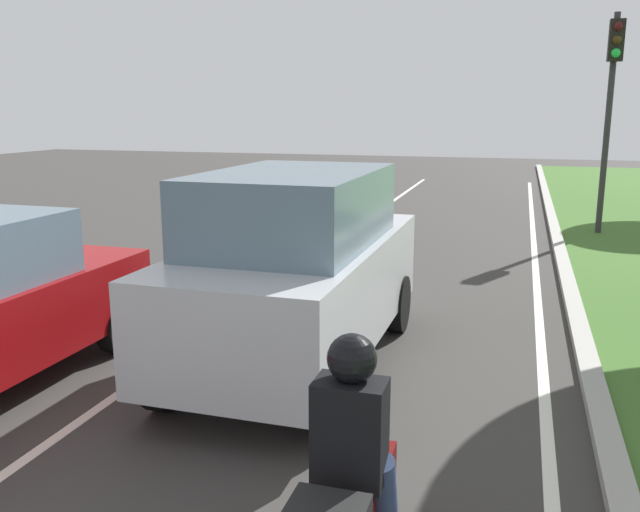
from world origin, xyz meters
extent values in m
plane|color=#383533|center=(0.00, 14.00, 0.00)|extent=(60.00, 60.00, 0.00)
cube|color=silver|center=(-0.70, 14.00, 0.00)|extent=(0.12, 32.00, 0.01)
cube|color=silver|center=(3.60, 14.00, 0.00)|extent=(0.12, 32.00, 0.01)
cube|color=#9E9B93|center=(4.10, 14.00, 0.06)|extent=(0.24, 48.00, 0.12)
cube|color=#B7BABF|center=(0.86, 8.53, 0.93)|extent=(1.95, 4.52, 1.10)
cube|color=slate|center=(0.85, 8.38, 1.88)|extent=(1.73, 2.72, 0.80)
cylinder|color=black|center=(0.00, 10.07, 0.38)|extent=(0.23, 0.76, 0.76)
cylinder|color=black|center=(1.75, 10.06, 0.38)|extent=(0.23, 0.76, 0.76)
cylinder|color=black|center=(-0.03, 7.01, 0.38)|extent=(0.23, 0.76, 0.76)
cylinder|color=black|center=(1.71, 7.00, 0.38)|extent=(0.23, 0.76, 0.76)
cylinder|color=black|center=(-3.03, 8.30, 0.32)|extent=(0.23, 0.64, 0.64)
cylinder|color=black|center=(-1.41, 8.29, 0.32)|extent=(0.23, 0.64, 0.64)
ellipsoid|color=#590A0A|center=(2.39, 5.23, 0.80)|extent=(0.28, 0.50, 0.24)
cylinder|color=black|center=(2.39, 5.58, 0.30)|extent=(0.10, 0.60, 0.60)
cube|color=black|center=(2.39, 4.83, 1.18)|extent=(0.40, 0.26, 0.60)
sphere|color=black|center=(2.39, 4.86, 1.60)|extent=(0.28, 0.28, 0.28)
cylinder|color=navy|center=(2.22, 4.95, 0.80)|extent=(0.16, 0.29, 0.45)
cylinder|color=navy|center=(2.56, 4.95, 0.80)|extent=(0.16, 0.29, 0.45)
cylinder|color=#2D2D2D|center=(5.07, 18.38, 2.52)|extent=(0.14, 0.14, 5.04)
cube|color=black|center=(5.07, 18.18, 4.42)|extent=(0.32, 0.24, 0.90)
sphere|color=#3F0F0F|center=(5.07, 18.05, 4.70)|extent=(0.20, 0.20, 0.20)
sphere|color=#382B0C|center=(5.07, 18.05, 4.42)|extent=(0.20, 0.20, 0.20)
sphere|color=green|center=(5.07, 18.05, 4.14)|extent=(0.20, 0.20, 0.20)
camera|label=1|loc=(3.21, 1.51, 2.94)|focal=37.50mm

